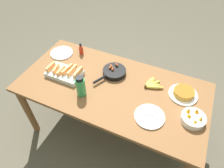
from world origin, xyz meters
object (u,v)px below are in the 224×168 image
banana_bunch (152,84)px  water_bottle (81,86)px  hot_sauce_bottle (81,49)px  empty_plate_near_front (150,116)px  skillet (114,72)px  empty_plate_far_left (62,53)px  frittata_plate_center (183,93)px  fruit_bowl_mango (193,118)px  melon_tray (65,73)px

banana_bunch → water_bottle: size_ratio=0.87×
water_bottle → hot_sauce_bottle: 0.60m
banana_bunch → empty_plate_near_front: bearing=-75.8°
hot_sauce_bottle → skillet: bearing=-17.7°
empty_plate_near_front → water_bottle: bearing=-178.8°
water_bottle → empty_plate_near_front: bearing=1.2°
empty_plate_far_left → hot_sauce_bottle: hot_sauce_bottle is taller
frittata_plate_center → fruit_bowl_mango: fruit_bowl_mango is taller
skillet → empty_plate_far_left: 0.67m
empty_plate_near_front → water_bottle: size_ratio=1.17×
melon_tray → skillet: size_ratio=0.96×
banana_bunch → frittata_plate_center: frittata_plate_center is taller
fruit_bowl_mango → hot_sauce_bottle: 1.33m
skillet → empty_plate_near_front: size_ratio=1.41×
skillet → melon_tray: bearing=-37.1°
frittata_plate_center → water_bottle: 0.92m
melon_tray → hot_sauce_bottle: bearing=94.7°
empty_plate_far_left → water_bottle: (0.51, -0.42, 0.09)m
empty_plate_far_left → skillet: bearing=-5.0°
frittata_plate_center → hot_sauce_bottle: 1.16m
banana_bunch → hot_sauce_bottle: hot_sauce_bottle is taller
skillet → frittata_plate_center: 0.69m
empty_plate_far_left → water_bottle: water_bottle is taller
fruit_bowl_mango → water_bottle: water_bottle is taller
banana_bunch → skillet: skillet is taller
water_bottle → hot_sauce_bottle: (-0.31, 0.51, -0.04)m
banana_bunch → hot_sauce_bottle: 0.87m
empty_plate_near_front → skillet: bearing=143.8°
frittata_plate_center → empty_plate_near_front: 0.41m
empty_plate_near_front → hot_sauce_bottle: 1.07m
empty_plate_near_front → water_bottle: water_bottle is taller
banana_bunch → empty_plate_near_front: 0.36m
frittata_plate_center → empty_plate_near_front: (-0.21, -0.35, -0.02)m
banana_bunch → frittata_plate_center: size_ratio=0.72×
melon_tray → frittata_plate_center: melon_tray is taller
skillet → fruit_bowl_mango: (0.81, -0.24, 0.01)m
fruit_bowl_mango → water_bottle: bearing=-172.6°
water_bottle → skillet: bearing=66.7°
skillet → frittata_plate_center: (0.69, 0.00, -0.00)m
banana_bunch → fruit_bowl_mango: size_ratio=0.95×
water_bottle → frittata_plate_center: bearing=23.6°
frittata_plate_center → water_bottle: water_bottle is taller
melon_tray → empty_plate_near_front: bearing=-7.9°
skillet → empty_plate_far_left: skillet is taller
melon_tray → fruit_bowl_mango: fruit_bowl_mango is taller
empty_plate_near_front → empty_plate_far_left: (-1.14, 0.41, -0.00)m
empty_plate_near_front → hot_sauce_bottle: bearing=152.1°
skillet → empty_plate_far_left: bearing=-69.6°
fruit_bowl_mango → hot_sauce_bottle: hot_sauce_bottle is taller
banana_bunch → skillet: bearing=-180.0°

